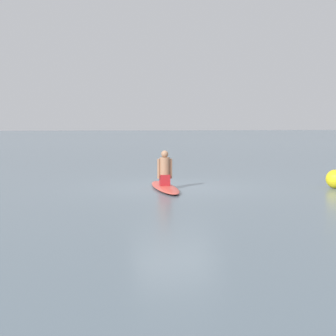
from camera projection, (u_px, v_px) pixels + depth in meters
The scene contains 4 objects.
ground_plane at pixel (175, 187), 14.84m from camera, with size 400.00×400.00×0.00m, color slate.
surfboard at pixel (165, 187), 14.44m from camera, with size 3.16×0.61×0.12m, color #D84C3F.
person_paddler at pixel (165, 170), 14.40m from camera, with size 0.44×0.36×1.01m.
buoy_marker at pixel (335, 179), 14.65m from camera, with size 0.55×0.55×0.55m, color yellow.
Camera 1 is at (-4.20, -14.13, 1.83)m, focal length 53.05 mm.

